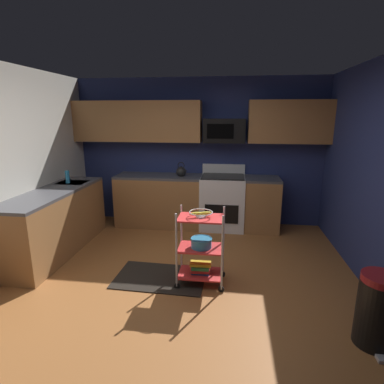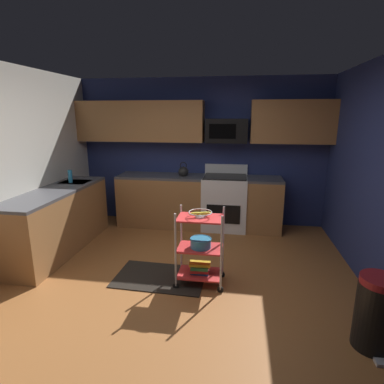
{
  "view_description": "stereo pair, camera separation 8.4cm",
  "coord_description": "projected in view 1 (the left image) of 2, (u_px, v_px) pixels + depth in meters",
  "views": [
    {
      "loc": [
        0.62,
        -3.18,
        1.97
      ],
      "look_at": [
        0.14,
        0.45,
        1.05
      ],
      "focal_mm": 29.01,
      "sensor_mm": 36.0,
      "label": 1
    },
    {
      "loc": [
        0.71,
        -3.17,
        1.97
      ],
      "look_at": [
        0.14,
        0.45,
        1.05
      ],
      "focal_mm": 29.01,
      "sensor_mm": 36.0,
      "label": 2
    }
  ],
  "objects": [
    {
      "name": "microwave",
      "position": [
        224.0,
        131.0,
        5.27
      ],
      "size": [
        0.7,
        0.39,
        0.4
      ],
      "color": "black"
    },
    {
      "name": "floor_rug",
      "position": [
        161.0,
        277.0,
        3.84
      ],
      "size": [
        1.12,
        0.74,
        0.01
      ],
      "primitive_type": "cube",
      "rotation": [
        0.0,
        0.0,
        -0.03
      ],
      "color": "black",
      "rests_on": "ground"
    },
    {
      "name": "floor",
      "position": [
        175.0,
        289.0,
        3.62
      ],
      "size": [
        4.4,
        4.8,
        0.04
      ],
      "primitive_type": "cube",
      "color": "#995B2D",
      "rests_on": "ground"
    },
    {
      "name": "counter_run",
      "position": [
        144.0,
        209.0,
        5.1
      ],
      "size": [
        3.63,
        2.64,
        0.92
      ],
      "color": "#9E6B3D",
      "rests_on": "ground"
    },
    {
      "name": "dish_soap_bottle",
      "position": [
        67.0,
        177.0,
        4.85
      ],
      "size": [
        0.06,
        0.06,
        0.2
      ],
      "primitive_type": "cylinder",
      "color": "#2D8CBF",
      "rests_on": "counter_run"
    },
    {
      "name": "kettle",
      "position": [
        181.0,
        172.0,
        5.43
      ],
      "size": [
        0.21,
        0.18,
        0.26
      ],
      "color": "black",
      "rests_on": "counter_run"
    },
    {
      "name": "oven_range",
      "position": [
        222.0,
        201.0,
        5.47
      ],
      "size": [
        0.76,
        0.65,
        1.1
      ],
      "color": "white",
      "rests_on": "ground"
    },
    {
      "name": "trash_can",
      "position": [
        377.0,
        311.0,
        2.67
      ],
      "size": [
        0.34,
        0.42,
        0.66
      ],
      "color": "black",
      "rests_on": "ground"
    },
    {
      "name": "rolling_cart",
      "position": [
        201.0,
        248.0,
        3.63
      ],
      "size": [
        0.58,
        0.37,
        0.91
      ],
      "color": "silver",
      "rests_on": "ground"
    },
    {
      "name": "fruit_bowl",
      "position": [
        201.0,
        213.0,
        3.52
      ],
      "size": [
        0.27,
        0.27,
        0.07
      ],
      "color": "silver",
      "rests_on": "rolling_cart"
    },
    {
      "name": "upper_cabinets",
      "position": [
        192.0,
        122.0,
        5.33
      ],
      "size": [
        4.4,
        0.33,
        0.7
      ],
      "color": "#9E6B3D"
    },
    {
      "name": "mixing_bowl_large",
      "position": [
        201.0,
        243.0,
        3.61
      ],
      "size": [
        0.25,
        0.25,
        0.11
      ],
      "color": "#338CBF",
      "rests_on": "rolling_cart"
    },
    {
      "name": "book_stack",
      "position": [
        201.0,
        268.0,
        3.69
      ],
      "size": [
        0.25,
        0.18,
        0.13
      ],
      "color": "#1E4C8C",
      "rests_on": "rolling_cart"
    },
    {
      "name": "wall_back",
      "position": [
        199.0,
        152.0,
        5.64
      ],
      "size": [
        4.52,
        0.06,
        2.6
      ],
      "primitive_type": "cube",
      "color": "navy",
      "rests_on": "ground"
    }
  ]
}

